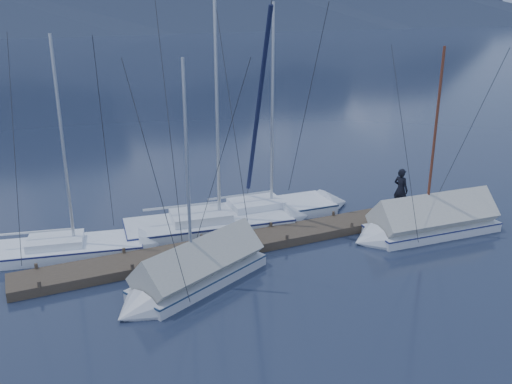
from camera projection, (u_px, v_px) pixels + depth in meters
The scene contains 9 objects.
ground at pixel (279, 266), 19.56m from camera, with size 1000.00×1000.00×0.00m, color black.
dock at pixel (256, 242), 21.25m from camera, with size 18.00×1.50×0.54m.
mooring_posts at pixel (244, 239), 20.97m from camera, with size 15.12×1.52×0.35m.
sailboat_open_left at pixel (88, 248), 20.63m from camera, with size 6.92×3.28×8.84m.
sailboat_open_mid at pixel (232, 223), 22.94m from camera, with size 8.22×3.54×10.59m.
sailboat_open_right at pixel (282, 210), 24.49m from camera, with size 7.65×3.24×9.98m.
sailboat_covered_near at pixel (422, 225), 22.17m from camera, with size 6.53×2.77×8.34m.
sailboat_covered_far at pixel (189, 276), 17.94m from camera, with size 6.05×4.06×8.22m.
person at pixel (401, 189), 23.71m from camera, with size 0.69×0.45×1.90m, color black.
Camera 1 is at (-8.14, -15.69, 8.85)m, focal length 38.00 mm.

